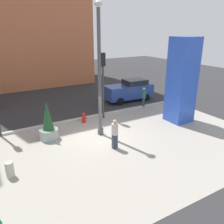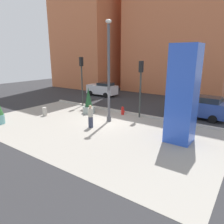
# 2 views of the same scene
# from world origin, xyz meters

# --- Properties ---
(ground_plane) EXTENTS (60.00, 60.00, 0.00)m
(ground_plane) POSITION_xyz_m (0.00, 4.00, 0.00)
(ground_plane) COLOR #2D2D30
(plaza_pavement) EXTENTS (18.00, 10.00, 0.02)m
(plaza_pavement) POSITION_xyz_m (0.00, -2.00, 0.00)
(plaza_pavement) COLOR #9E998E
(plaza_pavement) RESTS_ON ground_plane
(curb_strip) EXTENTS (18.00, 0.24, 0.16)m
(curb_strip) POSITION_xyz_m (0.00, 3.12, 0.08)
(curb_strip) COLOR #B7B2A8
(curb_strip) RESTS_ON ground_plane
(lamp_post) EXTENTS (0.44, 0.44, 7.63)m
(lamp_post) POSITION_xyz_m (0.20, 0.23, 3.73)
(lamp_post) COLOR #4C4C51
(lamp_post) RESTS_ON ground_plane
(art_pillar_blue) EXTENTS (1.53, 1.53, 5.78)m
(art_pillar_blue) POSITION_xyz_m (6.10, -0.49, 2.89)
(art_pillar_blue) COLOR blue
(art_pillar_blue) RESTS_ON ground_plane
(potted_plant_curbside) EXTENTS (1.10, 1.10, 2.37)m
(potted_plant_curbside) POSITION_xyz_m (-2.77, 1.16, 0.90)
(potted_plant_curbside) COLOR gray
(potted_plant_curbside) RESTS_ON ground_plane
(fire_hydrant) EXTENTS (0.36, 0.26, 0.75)m
(fire_hydrant) POSITION_xyz_m (0.07, 2.51, 0.37)
(fire_hydrant) COLOR red
(fire_hydrant) RESTS_ON ground_plane
(concrete_bollard) EXTENTS (0.36, 0.36, 0.75)m
(concrete_bollard) POSITION_xyz_m (-5.34, -1.74, 0.38)
(concrete_bollard) COLOR #B2ADA3
(concrete_bollard) RESTS_ON ground_plane
(traffic_light_corner) EXTENTS (0.28, 0.42, 4.71)m
(traffic_light_corner) POSITION_xyz_m (1.69, 2.64, 3.16)
(traffic_light_corner) COLOR #333833
(traffic_light_corner) RESTS_ON ground_plane
(car_passing_lane) EXTENTS (4.43, 2.15, 1.90)m
(car_passing_lane) POSITION_xyz_m (5.89, 5.44, 0.94)
(car_passing_lane) COLOR #2D4793
(car_passing_lane) RESTS_ON ground_plane
(pedestrian_crossing) EXTENTS (0.51, 0.51, 1.70)m
(pedestrian_crossing) POSITION_xyz_m (5.75, 3.12, 0.95)
(pedestrian_crossing) COLOR #33384C
(pedestrian_crossing) RESTS_ON ground_plane
(pedestrian_on_sidewalk) EXTENTS (0.38, 0.38, 1.70)m
(pedestrian_on_sidewalk) POSITION_xyz_m (0.03, -1.79, 0.95)
(pedestrian_on_sidewalk) COLOR #33384C
(pedestrian_on_sidewalk) RESTS_ON ground_plane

